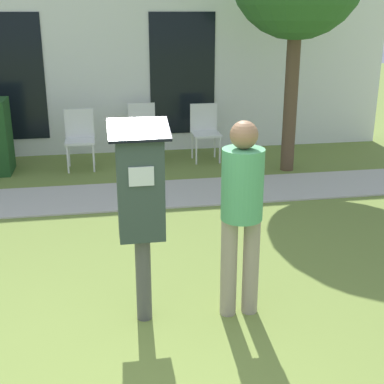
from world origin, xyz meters
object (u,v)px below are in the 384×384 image
outdoor_chair_right (205,128)px  outdoor_chair_middle (142,127)px  person_standing (242,205)px  outdoor_chair_left (80,134)px  parking_meter (141,198)px

outdoor_chair_right → outdoor_chair_middle: bearing=174.4°
person_standing → outdoor_chair_left: (-1.34, 4.50, -0.40)m
outdoor_chair_left → outdoor_chair_middle: 1.06m
outdoor_chair_middle → person_standing: bearing=-94.4°
person_standing → outdoor_chair_right: bearing=86.7°
outdoor_chair_right → parking_meter: bearing=-99.7°
person_standing → outdoor_chair_left: person_standing is taller
outdoor_chair_right → outdoor_chair_left: bearing=-168.6°
parking_meter → person_standing: parking_meter is taller
outdoor_chair_left → outdoor_chair_middle: bearing=24.9°
outdoor_chair_left → parking_meter: bearing=-78.2°
parking_meter → outdoor_chair_middle: (0.41, 4.82, -0.49)m
outdoor_chair_middle → parking_meter: bearing=-103.3°
parking_meter → outdoor_chair_left: parking_meter is taller
outdoor_chair_left → outdoor_chair_right: (1.98, 0.14, 0.00)m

